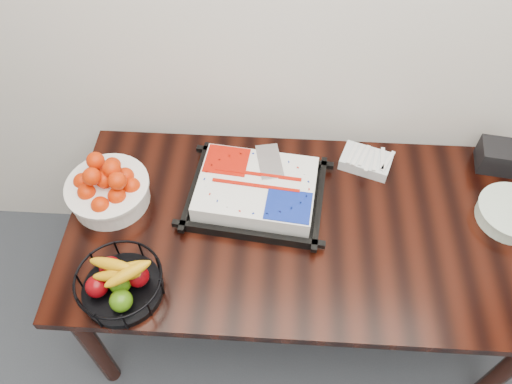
# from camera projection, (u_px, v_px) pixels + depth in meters

# --- Properties ---
(table) EXTENTS (1.80, 0.90, 0.75)m
(table) POSITION_uv_depth(u_px,v_px,m) (302.00, 237.00, 1.96)
(table) COLOR black
(table) RESTS_ON ground
(cake_tray) EXTENTS (0.55, 0.46, 0.11)m
(cake_tray) POSITION_uv_depth(u_px,v_px,m) (257.00, 191.00, 1.94)
(cake_tray) COLOR black
(cake_tray) RESTS_ON table
(tangerine_bowl) EXTENTS (0.32, 0.32, 0.20)m
(tangerine_bowl) POSITION_uv_depth(u_px,v_px,m) (107.00, 186.00, 1.90)
(tangerine_bowl) COLOR white
(tangerine_bowl) RESTS_ON table
(fruit_basket) EXTENTS (0.30, 0.30, 0.16)m
(fruit_basket) POSITION_uv_depth(u_px,v_px,m) (120.00, 283.00, 1.68)
(fruit_basket) COLOR black
(fruit_basket) RESTS_ON table
(plate_stack) EXTENTS (0.26, 0.26, 0.06)m
(plate_stack) POSITION_uv_depth(u_px,v_px,m) (511.00, 214.00, 1.89)
(plate_stack) COLOR white
(plate_stack) RESTS_ON table
(fork_bag) EXTENTS (0.23, 0.19, 0.06)m
(fork_bag) POSITION_uv_depth(u_px,v_px,m) (366.00, 161.00, 2.06)
(fork_bag) COLOR silver
(fork_bag) RESTS_ON table
(napkin_box) EXTENTS (0.17, 0.15, 0.11)m
(napkin_box) POSITION_uv_depth(u_px,v_px,m) (498.00, 156.00, 2.04)
(napkin_box) COLOR black
(napkin_box) RESTS_ON table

